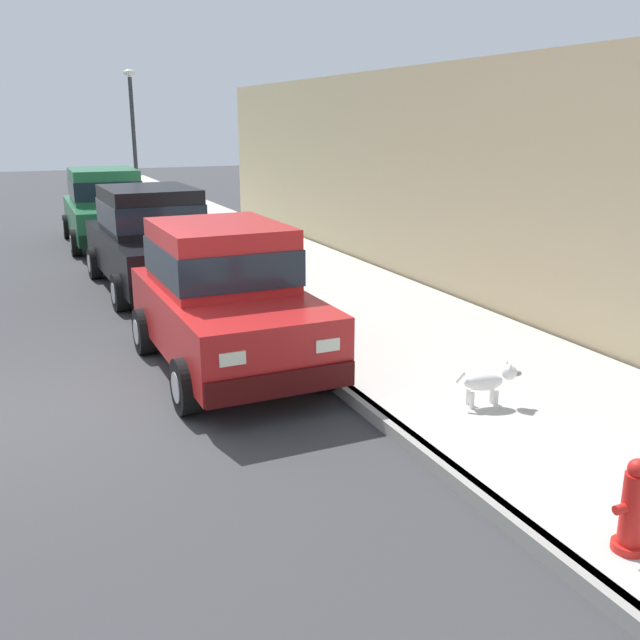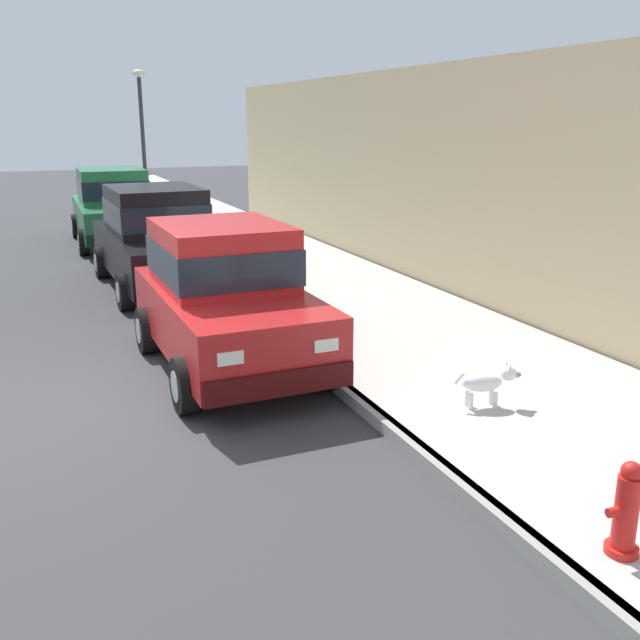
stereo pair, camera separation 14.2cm
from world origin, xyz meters
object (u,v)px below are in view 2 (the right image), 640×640
object	(u,v)px
car_black_sedan	(157,237)
car_green_sedan	(114,206)
street_lamp	(142,127)
car_red_hatchback	(226,295)
dog_white	(488,381)
fire_hydrant	(626,512)

from	to	relation	value
car_black_sedan	car_green_sedan	xyz separation A→B (m)	(-0.13, 5.47, 0.00)
car_green_sedan	street_lamp	size ratio (longest dim) A/B	1.05
car_red_hatchback	dog_white	world-z (taller)	car_red_hatchback
dog_white	fire_hydrant	xyz separation A→B (m)	(-0.71, -2.62, 0.05)
car_red_hatchback	car_black_sedan	world-z (taller)	car_black_sedan
street_lamp	car_red_hatchback	bearing A→B (deg)	-95.39
dog_white	street_lamp	world-z (taller)	street_lamp
car_red_hatchback	car_black_sedan	bearing A→B (deg)	89.85
car_red_hatchback	fire_hydrant	xyz separation A→B (m)	(1.44, -5.31, -0.50)
car_black_sedan	street_lamp	distance (m)	9.51
car_black_sedan	fire_hydrant	xyz separation A→B (m)	(1.42, -10.23, -0.51)
car_green_sedan	street_lamp	bearing A→B (deg)	68.78
fire_hydrant	street_lamp	xyz separation A→B (m)	(-0.10, 19.45, 2.43)
car_green_sedan	fire_hydrant	xyz separation A→B (m)	(1.55, -15.71, -0.51)
dog_white	fire_hydrant	size ratio (longest dim) A/B	1.02
car_red_hatchback	dog_white	xyz separation A→B (m)	(2.15, -2.69, -0.55)
dog_white	street_lamp	distance (m)	17.03
car_red_hatchback	street_lamp	world-z (taller)	street_lamp
car_green_sedan	car_black_sedan	bearing A→B (deg)	-88.62
car_red_hatchback	fire_hydrant	world-z (taller)	car_red_hatchback
fire_hydrant	street_lamp	bearing A→B (deg)	90.29
car_red_hatchback	street_lamp	distance (m)	14.33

